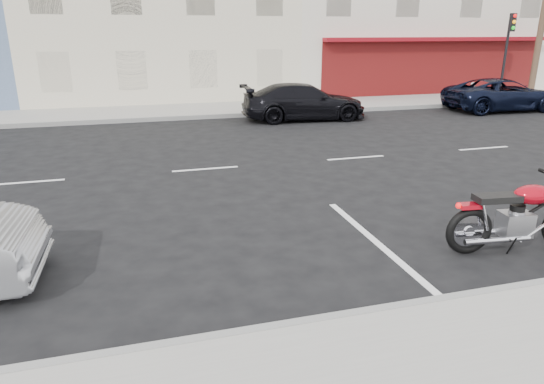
{
  "coord_description": "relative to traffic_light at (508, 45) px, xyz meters",
  "views": [
    {
      "loc": [
        -3.53,
        -11.38,
        3.22
      ],
      "look_at": [
        -1.57,
        -4.43,
        0.8
      ],
      "focal_mm": 32.0,
      "sensor_mm": 36.0,
      "label": 1
    }
  ],
  "objects": [
    {
      "name": "sidewalk_far",
      "position": [
        -18.5,
        0.37,
        -2.48
      ],
      "size": [
        80.0,
        3.4,
        0.15
      ],
      "primitive_type": "cube",
      "color": "gray",
      "rests_on": "ground"
    },
    {
      "name": "car_far",
      "position": [
        -10.92,
        -2.48,
        -1.88
      ],
      "size": [
        4.76,
        2.19,
        1.35
      ],
      "primitive_type": "imported",
      "rotation": [
        0.0,
        0.0,
        1.51
      ],
      "color": "black",
      "rests_on": "ground"
    },
    {
      "name": "curb_far",
      "position": [
        -18.5,
        -1.33,
        -2.48
      ],
      "size": [
        80.0,
        0.12,
        0.16
      ],
      "primitive_type": "cube",
      "color": "gray",
      "rests_on": "ground"
    },
    {
      "name": "traffic_light",
      "position": [
        0.0,
        0.0,
        0.0
      ],
      "size": [
        0.26,
        0.3,
        3.8
      ],
      "color": "black",
      "rests_on": "sidewalk_far"
    },
    {
      "name": "suv_far",
      "position": [
        -2.24,
        -2.69,
        -1.89
      ],
      "size": [
        4.84,
        2.36,
        1.32
      ],
      "primitive_type": "imported",
      "rotation": [
        0.0,
        0.0,
        1.54
      ],
      "color": "black",
      "rests_on": "ground"
    },
    {
      "name": "fire_hydrant",
      "position": [
        -1.5,
        0.17,
        -2.03
      ],
      "size": [
        0.2,
        0.2,
        0.72
      ],
      "color": "beige",
      "rests_on": "sidewalk_far"
    },
    {
      "name": "ground",
      "position": [
        -13.5,
        -8.33,
        -2.56
      ],
      "size": [
        120.0,
        120.0,
        0.0
      ],
      "primitive_type": "plane",
      "color": "black",
      "rests_on": "ground"
    }
  ]
}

